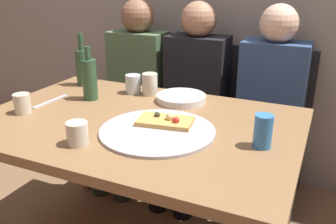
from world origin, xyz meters
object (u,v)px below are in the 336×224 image
pizza_slice_last (166,121)px  chair_left (144,97)px  guest_in_beanie (191,93)px  guest_by_wall (268,104)px  dining_table (137,138)px  wine_bottle (90,79)px  tumbler_far (150,84)px  guest_in_sweater (133,85)px  chair_right (271,116)px  beer_bottle (83,66)px  pizza_tray (157,131)px  plate_stack (181,98)px  chair_middle (199,105)px  tumbler_near (22,104)px  wine_glass (77,133)px  short_glass (133,84)px  soda_can (263,131)px

pizza_slice_last → chair_left: (-0.57, 0.86, -0.24)m
guest_in_beanie → guest_by_wall: 0.45m
dining_table → wine_bottle: (-0.34, 0.15, 0.19)m
tumbler_far → guest_in_sweater: (-0.32, 0.37, -0.15)m
chair_right → guest_by_wall: 0.20m
beer_bottle → guest_in_beanie: size_ratio=0.24×
pizza_tray → plate_stack: 0.38m
pizza_slice_last → chair_middle: chair_middle is taller
tumbler_near → guest_in_beanie: 0.98m
wine_bottle → tumbler_near: wine_bottle is taller
pizza_slice_last → dining_table: bearing=177.5°
plate_stack → chair_right: bearing=57.5°
tumbler_near → chair_right: chair_right is taller
beer_bottle → wine_glass: beer_bottle is taller
wine_glass → chair_middle: size_ratio=0.10×
beer_bottle → guest_by_wall: guest_by_wall is taller
short_glass → tumbler_near: bearing=-123.6°
soda_can → chair_left: 1.34m
tumbler_near → wine_glass: (0.42, -0.16, -0.00)m
plate_stack → chair_middle: (-0.10, 0.56, -0.24)m
chair_right → guest_in_sweater: size_ratio=0.77×
pizza_slice_last → chair_middle: (-0.16, 0.86, -0.24)m
beer_bottle → chair_middle: (0.50, 0.52, -0.33)m
soda_can → guest_in_beanie: guest_in_beanie is taller
dining_table → short_glass: size_ratio=14.07×
tumbler_near → soda_can: size_ratio=0.73×
pizza_slice_last → plate_stack: (-0.06, 0.31, -0.01)m
wine_bottle → chair_left: wine_bottle is taller
wine_glass → short_glass: 0.62m
tumbler_far → guest_in_beanie: guest_in_beanie is taller
dining_table → plate_stack: (0.08, 0.30, 0.10)m
plate_stack → pizza_slice_last: bearing=-79.0°
guest_in_sweater → tumbler_far: bearing=130.6°
guest_in_sweater → dining_table: bearing=120.9°
soda_can → short_glass: bearing=154.0°
plate_stack → chair_middle: 0.61m
chair_middle → guest_by_wall: size_ratio=0.77×
tumbler_near → chair_left: (0.07, 0.99, -0.26)m
wine_glass → plate_stack: 0.61m
plate_stack → chair_left: size_ratio=0.27×
tumbler_far → chair_left: 0.67m
wine_bottle → beer_bottle: 0.26m
short_glass → chair_right: 0.87m
dining_table → tumbler_far: 0.38m
chair_middle → guest_in_beanie: bearing=90.0°
tumbler_far → plate_stack: 0.19m
wine_glass → chair_left: bearing=106.8°
short_glass → chair_middle: bearing=71.9°
chair_right → beer_bottle: bearing=28.9°
wine_bottle → beer_bottle: beer_bottle is taller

